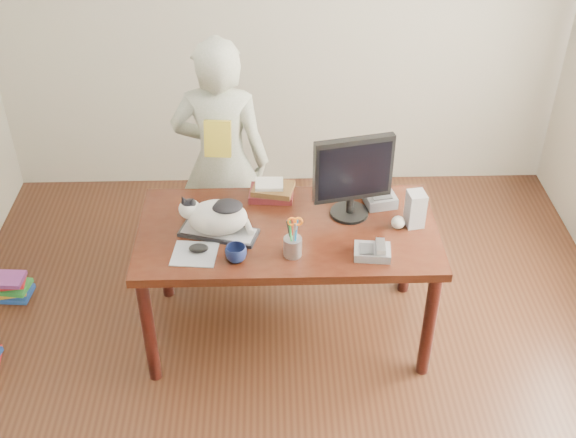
# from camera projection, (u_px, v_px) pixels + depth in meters

# --- Properties ---
(room) EXTENTS (4.50, 4.50, 4.50)m
(room) POSITION_uv_depth(u_px,v_px,m) (292.00, 200.00, 3.00)
(room) COLOR black
(room) RESTS_ON ground
(desk) EXTENTS (1.60, 0.80, 0.75)m
(desk) POSITION_uv_depth(u_px,v_px,m) (287.00, 241.00, 3.99)
(desk) COLOR black
(desk) RESTS_ON ground
(keyboard) EXTENTS (0.44, 0.26, 0.02)m
(keyboard) POSITION_uv_depth(u_px,v_px,m) (219.00, 232.00, 3.79)
(keyboard) COLOR black
(keyboard) RESTS_ON desk
(cat) EXTENTS (0.40, 0.27, 0.23)m
(cat) POSITION_uv_depth(u_px,v_px,m) (215.00, 216.00, 3.73)
(cat) COLOR silver
(cat) RESTS_ON keyboard
(monitor) EXTENTS (0.43, 0.25, 0.48)m
(monitor) POSITION_uv_depth(u_px,v_px,m) (353.00, 174.00, 3.78)
(monitor) COLOR black
(monitor) RESTS_ON desk
(pen_cup) EXTENTS (0.10, 0.09, 0.24)m
(pen_cup) POSITION_uv_depth(u_px,v_px,m) (293.00, 244.00, 3.62)
(pen_cup) COLOR gray
(pen_cup) RESTS_ON desk
(mousepad) EXTENTS (0.24, 0.23, 0.01)m
(mousepad) POSITION_uv_depth(u_px,v_px,m) (195.00, 254.00, 3.66)
(mousepad) COLOR #A0A5AB
(mousepad) RESTS_ON desk
(mouse) EXTENTS (0.11, 0.08, 0.04)m
(mouse) POSITION_uv_depth(u_px,v_px,m) (199.00, 248.00, 3.67)
(mouse) COLOR black
(mouse) RESTS_ON mousepad
(coffee_mug) EXTENTS (0.14, 0.14, 0.09)m
(coffee_mug) POSITION_uv_depth(u_px,v_px,m) (236.00, 254.00, 3.60)
(coffee_mug) COLOR #0D1536
(coffee_mug) RESTS_ON desk
(phone) EXTENTS (0.19, 0.16, 0.08)m
(phone) POSITION_uv_depth(u_px,v_px,m) (373.00, 251.00, 3.64)
(phone) COLOR slate
(phone) RESTS_ON desk
(speaker) EXTENTS (0.10, 0.11, 0.20)m
(speaker) POSITION_uv_depth(u_px,v_px,m) (415.00, 209.00, 3.81)
(speaker) COLOR #A7A7AA
(speaker) RESTS_ON desk
(baseball) EXTENTS (0.07, 0.07, 0.07)m
(baseball) POSITION_uv_depth(u_px,v_px,m) (398.00, 222.00, 3.82)
(baseball) COLOR white
(baseball) RESTS_ON desk
(book_stack) EXTENTS (0.27, 0.21, 0.09)m
(book_stack) POSITION_uv_depth(u_px,v_px,m) (272.00, 191.00, 4.06)
(book_stack) COLOR #4F1518
(book_stack) RESTS_ON desk
(calculator) EXTENTS (0.20, 0.25, 0.07)m
(calculator) POSITION_uv_depth(u_px,v_px,m) (378.00, 196.00, 4.04)
(calculator) COLOR slate
(calculator) RESTS_ON desk
(person) EXTENTS (0.61, 0.43, 1.58)m
(person) POSITION_uv_depth(u_px,v_px,m) (222.00, 162.00, 4.30)
(person) COLOR silver
(person) RESTS_ON ground
(held_book) EXTENTS (0.16, 0.10, 0.21)m
(held_book) POSITION_uv_depth(u_px,v_px,m) (218.00, 139.00, 4.01)
(held_book) COLOR gold
(held_book) RESTS_ON person
(book_pile_b) EXTENTS (0.26, 0.20, 0.15)m
(book_pile_b) POSITION_uv_depth(u_px,v_px,m) (10.00, 287.00, 4.48)
(book_pile_b) COLOR navy
(book_pile_b) RESTS_ON ground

